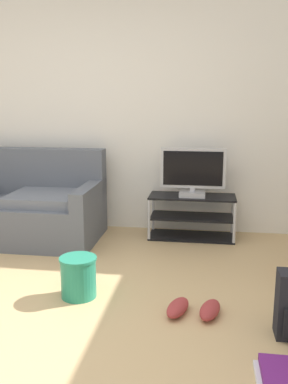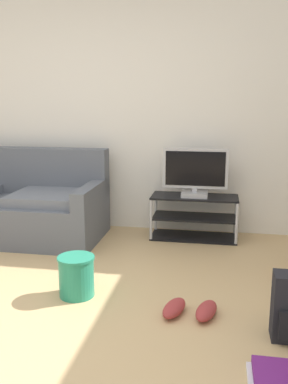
% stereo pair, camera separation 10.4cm
% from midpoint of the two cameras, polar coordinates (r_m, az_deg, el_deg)
% --- Properties ---
extents(ground_plane, '(9.00, 9.80, 0.02)m').
position_cam_midpoint_polar(ground_plane, '(2.90, -14.75, -18.32)').
color(ground_plane, tan).
extents(wall_back, '(9.00, 0.10, 2.70)m').
position_cam_midpoint_polar(wall_back, '(4.83, -3.29, 11.11)').
color(wall_back, silver).
rests_on(wall_back, ground_plane).
extents(couch, '(2.06, 0.92, 0.92)m').
position_cam_midpoint_polar(couch, '(4.80, -17.17, -1.76)').
color(couch, '#565B66').
rests_on(couch, ground_plane).
extents(tv_stand, '(0.90, 0.38, 0.46)m').
position_cam_midpoint_polar(tv_stand, '(4.55, 7.39, -3.35)').
color(tv_stand, black).
rests_on(tv_stand, ground_plane).
extents(flat_tv, '(0.67, 0.22, 0.50)m').
position_cam_midpoint_polar(flat_tv, '(4.43, 7.54, 2.54)').
color(flat_tv, '#B2B2B7').
rests_on(flat_tv, tv_stand).
extents(cleaning_bucket, '(0.28, 0.28, 0.31)m').
position_cam_midpoint_polar(cleaning_bucket, '(3.27, -8.13, -10.96)').
color(cleaning_bucket, '#238466').
rests_on(cleaning_bucket, ground_plane).
extents(sneakers_pair, '(0.41, 0.31, 0.09)m').
position_cam_midpoint_polar(sneakers_pair, '(3.03, 7.22, -15.35)').
color(sneakers_pair, '#993333').
rests_on(sneakers_pair, ground_plane).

